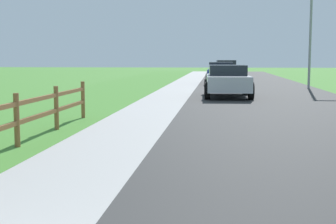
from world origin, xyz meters
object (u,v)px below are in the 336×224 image
(parked_suv_silver, at_px, (227,81))
(parked_car_blue, at_px, (221,73))
(street_lamp, at_px, (313,14))
(parked_car_beige, at_px, (226,69))

(parked_suv_silver, distance_m, parked_car_blue, 10.80)
(street_lamp, bearing_deg, parked_car_blue, 139.75)
(parked_car_blue, xyz_separation_m, parked_car_beige, (0.49, 10.31, 0.00))
(parked_suv_silver, relative_size, parked_car_beige, 0.93)
(parked_car_blue, distance_m, parked_car_beige, 10.33)
(parked_car_blue, bearing_deg, street_lamp, -40.25)
(parked_suv_silver, xyz_separation_m, parked_car_blue, (-0.23, 10.80, 0.03))
(parked_car_beige, distance_m, street_lamp, 15.72)
(street_lamp, bearing_deg, parked_suv_silver, -126.84)
(parked_suv_silver, bearing_deg, street_lamp, 53.16)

